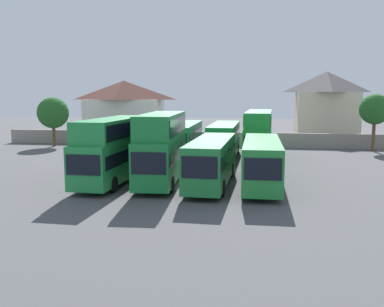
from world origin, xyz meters
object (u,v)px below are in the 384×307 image
Objects in this scene: bus_7 at (224,139)px; tree_behind_wall at (53,113)px; bus_1 at (113,147)px; bus_2 at (162,144)px; house_terrace_centre at (326,105)px; house_terrace_left at (124,109)px; tree_left_of_lot at (375,110)px; bus_8 at (259,132)px; bus_6 at (184,138)px; bus_4 at (262,160)px; bus_5 at (149,139)px; bus_3 at (212,159)px.

bus_7 is 1.79× the size of tree_behind_wall.
bus_1 is 1.02× the size of bus_2.
house_terrace_centre is at bearing 147.98° from bus_7.
house_terrace_left reaches higher than tree_left_of_lot.
bus_1 is 17.11m from bus_8.
bus_7 is at bearing -154.61° from tree_left_of_lot.
bus_6 is (-0.60, 13.31, -0.88)m from bus_2.
tree_behind_wall is (-35.10, -13.54, -0.78)m from house_terrace_centre.
bus_7 is 1.68× the size of tree_left_of_lot.
bus_2 is 0.89× the size of bus_8.
bus_1 is at bearing -87.95° from bus_2.
bus_7 is 23.29m from tree_behind_wall.
house_terrace_centre is 1.58× the size of tree_behind_wall.
tree_left_of_lot is (16.57, 7.86, 2.79)m from bus_7.
bus_1 is 39.64m from house_terrace_centre.
bus_8 reaches higher than bus_1.
house_terrace_centre reaches higher than tree_left_of_lot.
tree_left_of_lot is 1.06× the size of tree_behind_wall.
bus_4 is at bearing -105.22° from house_terrace_centre.
bus_2 is at bearing 1.19° from bus_6.
bus_1 is 1.58× the size of tree_left_of_lot.
bus_1 is 13.63m from bus_5.
bus_8 is 15.54m from tree_left_of_lot.
bus_5 is 25.97m from tree_left_of_lot.
bus_4 is at bearing 39.53° from bus_5.
bus_3 is at bearing 82.02° from bus_2.
house_terrace_centre reaches higher than bus_6.
house_terrace_left is at bearing 66.07° from tree_behind_wall.
bus_3 is 1.12× the size of house_terrace_centre.
bus_5 is 3.82m from bus_6.
bus_2 is at bearing -116.07° from house_terrace_centre.
bus_1 is 32.10m from tree_left_of_lot.
house_terrace_left reaches higher than bus_1.
bus_2 is (3.58, 0.36, 0.19)m from bus_1.
bus_1 is at bearing 1.52° from bus_5.
bus_8 is at bearing 167.53° from bus_3.
tree_left_of_lot is at bearing 144.14° from bus_3.
bus_7 is 0.96× the size of house_terrace_left.
tree_behind_wall is at bearing -103.78° from bus_8.
bus_7 is 18.55m from tree_left_of_lot.
house_terrace_centre is (9.19, 33.76, 3.09)m from bus_4.
bus_5 is at bearing -165.15° from bus_2.
bus_7 is (-3.77, 13.35, 0.12)m from bus_4.
bus_6 is at bearing -159.16° from tree_left_of_lot.
bus_2 is 0.87× the size of bus_6.
house_terrace_left is 13.32m from tree_behind_wall.
house_terrace_centre reaches higher than bus_1.
bus_5 is 15.97m from tree_behind_wall.
tree_behind_wall is at bearing -158.91° from house_terrace_centre.
bus_1 is 0.95× the size of bus_3.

